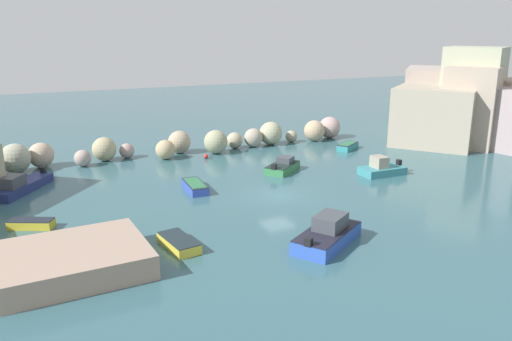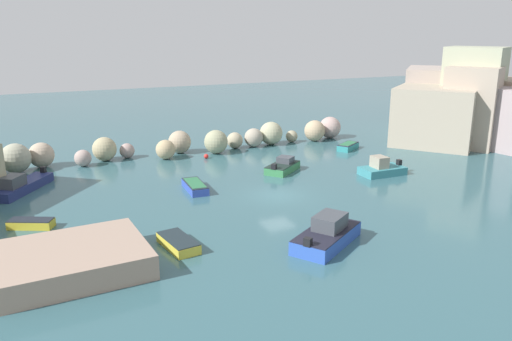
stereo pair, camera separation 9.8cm
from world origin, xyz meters
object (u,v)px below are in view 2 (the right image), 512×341
object	(u,v)px
moored_boat_3	(382,169)
channel_buoy	(206,156)
moored_boat_7	(283,166)
moored_boat_1	(21,185)
moored_boat_0	(327,234)
moored_boat_4	(195,186)
moored_boat_6	(178,243)
stone_dock	(72,260)
moored_boat_2	(348,146)
moored_boat_5	(31,224)

from	to	relation	value
moored_boat_3	channel_buoy	bearing A→B (deg)	-43.67
moored_boat_7	channel_buoy	bearing A→B (deg)	84.97
moored_boat_7	moored_boat_1	bearing A→B (deg)	133.37
moored_boat_7	moored_boat_0	bearing A→B (deg)	-146.21
moored_boat_4	moored_boat_6	size ratio (longest dim) A/B	1.07
stone_dock	moored_boat_7	distance (m)	24.04
moored_boat_2	moored_boat_3	bearing A→B (deg)	41.03
moored_boat_1	channel_buoy	bearing A→B (deg)	137.58
moored_boat_0	moored_boat_6	xyz separation A→B (m)	(-8.56, 3.29, -0.34)
moored_boat_1	moored_boat_2	xyz separation A→B (m)	(32.94, 1.58, -0.18)
moored_boat_2	channel_buoy	bearing A→B (deg)	-41.89
moored_boat_0	moored_boat_6	bearing A→B (deg)	126.24
stone_dock	moored_boat_3	bearing A→B (deg)	17.42
moored_boat_5	moored_boat_6	xyz separation A→B (m)	(8.09, -7.23, 0.02)
moored_boat_7	stone_dock	bearing A→B (deg)	175.81
moored_boat_2	moored_boat_7	bearing A→B (deg)	-7.38
moored_boat_3	moored_boat_7	bearing A→B (deg)	-31.22
channel_buoy	moored_boat_2	world-z (taller)	moored_boat_2
moored_boat_4	moored_boat_0	bearing A→B (deg)	-160.45
moored_boat_2	moored_boat_5	distance (m)	34.09
moored_boat_7	moored_boat_2	bearing A→B (deg)	-13.44
moored_boat_5	moored_boat_2	bearing A→B (deg)	-136.08
moored_boat_0	moored_boat_5	distance (m)	19.69
moored_boat_3	moored_boat_6	bearing A→B (deg)	21.03
channel_buoy	moored_boat_5	distance (m)	21.37
moored_boat_3	moored_boat_6	size ratio (longest dim) A/B	1.15
moored_boat_6	moored_boat_5	bearing A→B (deg)	-140.51
moored_boat_2	moored_boat_7	size ratio (longest dim) A/B	0.76
moored_boat_4	moored_boat_5	xyz separation A→B (m)	(-12.56, -3.29, -0.05)
moored_boat_0	moored_boat_3	world-z (taller)	moored_boat_0
moored_boat_3	moored_boat_4	bearing A→B (deg)	-7.91
channel_buoy	moored_boat_6	xyz separation A→B (m)	(-8.82, -20.30, 0.08)
moored_boat_0	channel_buoy	bearing A→B (deg)	56.61
moored_boat_4	moored_boat_6	world-z (taller)	moored_boat_4
moored_boat_0	moored_boat_6	size ratio (longest dim) A/B	1.65
channel_buoy	moored_boat_4	size ratio (longest dim) A/B	0.13
moored_boat_1	moored_boat_3	bearing A→B (deg)	108.74
moored_boat_2	moored_boat_6	distance (m)	30.08
channel_buoy	moored_boat_0	bearing A→B (deg)	-90.65
moored_boat_3	moored_boat_5	size ratio (longest dim) A/B	1.31
moored_boat_1	moored_boat_2	bearing A→B (deg)	126.58
stone_dock	moored_boat_2	size ratio (longest dim) A/B	2.38
stone_dock	channel_buoy	distance (m)	25.81
moored_boat_1	moored_boat_0	bearing A→B (deg)	75.36
channel_buoy	moored_boat_4	bearing A→B (deg)	-114.00
moored_boat_0	moored_boat_3	bearing A→B (deg)	8.34
moored_boat_5	stone_dock	bearing A→B (deg)	129.79
stone_dock	moored_boat_6	distance (m)	6.22
stone_dock	moored_boat_0	xyz separation A→B (m)	(14.72, -2.57, -0.05)
stone_dock	channel_buoy	bearing A→B (deg)	54.50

